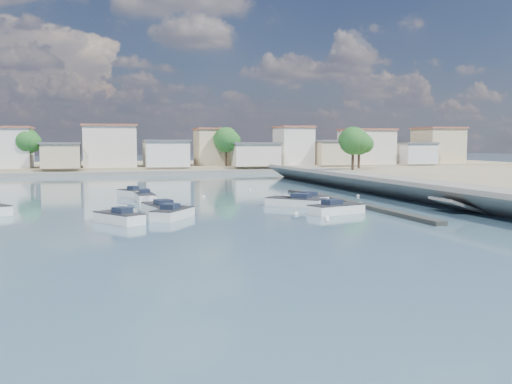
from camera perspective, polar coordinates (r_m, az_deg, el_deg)
ground at (r=81.94m, az=-3.19°, el=0.61°), size 400.00×400.00×0.00m
seawall_walkway at (r=64.26m, az=18.69°, el=-0.04°), size 5.00×90.00×1.80m
breakwater at (r=58.28m, az=9.40°, el=-1.06°), size 2.00×31.02×0.35m
far_shore_land at (r=133.05m, az=-8.09°, el=2.56°), size 160.00×40.00×1.40m
far_shore_quay at (r=112.31m, az=-6.65°, el=1.98°), size 160.00×2.50×0.80m
far_town at (r=120.10m, az=-2.06°, el=4.37°), size 113.01×12.80×8.35m
shore_trees at (r=110.98m, az=-2.17°, el=4.98°), size 74.56×38.32×7.92m
motorboat_a at (r=45.60m, az=-13.73°, el=-2.55°), size 3.92×4.71×1.48m
motorboat_b at (r=47.55m, az=-8.18°, el=-2.15°), size 4.16×4.89×1.48m
motorboat_c at (r=56.11m, az=3.72°, el=-1.02°), size 5.63×5.56×1.48m
motorboat_d at (r=57.42m, az=4.68°, el=-0.89°), size 5.43×3.25×1.48m
motorboat_e at (r=51.09m, az=-9.53°, el=-1.67°), size 3.24×6.20×1.48m
motorboat_f at (r=67.07m, az=-12.47°, el=-0.14°), size 3.17×3.84×1.48m
motorboat_g at (r=61.38m, az=-11.00°, el=-0.59°), size 1.99×5.17×1.48m
motorboat_h at (r=50.75m, az=8.27°, el=-1.70°), size 5.72×3.48×1.48m
mooring_buoys at (r=57.75m, az=3.30°, el=-1.18°), size 17.74×30.11×0.40m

